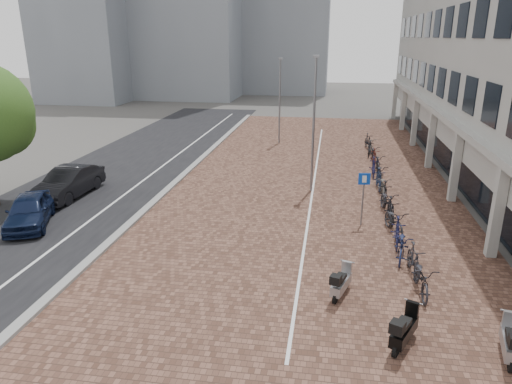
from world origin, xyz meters
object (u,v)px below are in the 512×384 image
object	(u,v)px
scooter_mid	(404,328)
parking_sign	(363,191)
car_dark	(69,182)
scooter_front	(341,282)
car_navy	(29,210)
scooter_back	(510,340)

from	to	relation	value
scooter_mid	parking_sign	world-z (taller)	parking_sign
car_dark	scooter_front	xyz separation A→B (m)	(13.02, -7.26, -0.23)
scooter_mid	car_navy	bearing A→B (deg)	-176.14
car_navy	car_dark	size ratio (longest dim) A/B	0.88
scooter_back	parking_sign	distance (m)	8.65
parking_sign	car_navy	bearing A→B (deg)	-178.75
scooter_mid	parking_sign	size ratio (longest dim) A/B	0.67
scooter_mid	parking_sign	distance (m)	8.01
car_dark	parking_sign	size ratio (longest dim) A/B	1.91
car_navy	scooter_mid	size ratio (longest dim) A/B	2.52
car_navy	scooter_front	xyz separation A→B (m)	(12.68, -3.60, -0.17)
car_navy	car_dark	world-z (taller)	car_dark
car_navy	scooter_mid	distance (m)	15.35
scooter_front	scooter_mid	distance (m)	2.68
car_navy	scooter_front	size ratio (longest dim) A/B	2.72
car_navy	car_dark	xyz separation A→B (m)	(-0.34, 3.66, 0.07)
scooter_back	scooter_mid	bearing A→B (deg)	-170.30
car_navy	scooter_back	size ratio (longest dim) A/B	2.56
car_navy	scooter_back	world-z (taller)	car_navy
scooter_front	parking_sign	distance (m)	5.89
car_navy	scooter_front	world-z (taller)	car_navy
scooter_mid	scooter_back	xyz separation A→B (m)	(2.46, -0.08, -0.01)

